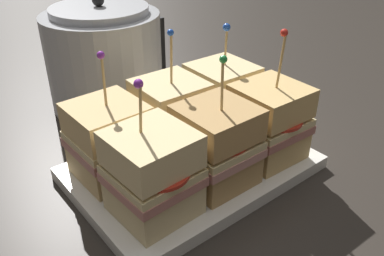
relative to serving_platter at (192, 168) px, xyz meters
name	(u,v)px	position (x,y,z in m)	size (l,w,h in m)	color
ground_plane	(192,173)	(0.00, 0.00, -0.01)	(6.00, 6.00, 0.00)	#2D2823
serving_platter	(192,168)	(0.00, 0.00, 0.00)	(0.32, 0.22, 0.02)	white
sandwich_front_left	(153,174)	(-0.09, -0.05, 0.06)	(0.09, 0.09, 0.16)	beige
sandwich_front_center	(217,145)	(0.00, -0.05, 0.06)	(0.09, 0.09, 0.17)	tan
sandwich_front_right	(269,122)	(0.09, -0.05, 0.06)	(0.09, 0.09, 0.18)	tan
sandwich_back_left	(109,140)	(-0.10, 0.05, 0.06)	(0.09, 0.09, 0.17)	#DBB77A
sandwich_back_center	(170,117)	(0.00, 0.05, 0.06)	(0.09, 0.09, 0.18)	beige
sandwich_back_right	(222,98)	(0.09, 0.05, 0.06)	(0.09, 0.09, 0.16)	beige
kettle_steel	(105,58)	(0.02, 0.27, 0.08)	(0.22, 0.20, 0.20)	#B7BABF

